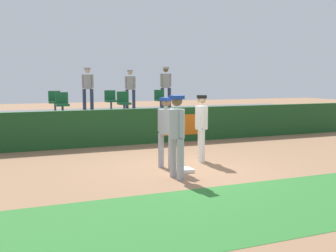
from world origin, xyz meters
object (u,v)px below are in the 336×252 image
at_px(player_runner_visitor, 166,127).
at_px(player_coach_visitor, 177,131).
at_px(spectator_hooded, 88,85).
at_px(seat_back_right, 160,98).
at_px(spectator_casual, 130,86).
at_px(player_fielder_home, 202,123).
at_px(spectator_capped, 166,84).
at_px(seat_back_left, 55,100).
at_px(first_base, 184,170).
at_px(seat_front_left, 62,103).
at_px(seat_front_center, 124,101).
at_px(seat_back_center, 111,99).

relative_size(player_runner_visitor, player_coach_visitor, 0.95).
bearing_deg(spectator_hooded, seat_back_right, -176.57).
distance_m(player_runner_visitor, seat_back_right, 7.52).
bearing_deg(spectator_casual, seat_back_right, 161.88).
distance_m(seat_back_right, spectator_casual, 1.51).
relative_size(player_runner_visitor, seat_back_right, 2.10).
relative_size(player_fielder_home, spectator_capped, 0.97).
xyz_separation_m(player_coach_visitor, spectator_hooded, (-0.24, 9.08, 0.88)).
bearing_deg(seat_back_right, player_runner_visitor, -109.77).
xyz_separation_m(player_runner_visitor, seat_back_left, (-1.90, 7.07, 0.37)).
height_order(first_base, seat_front_left, seat_front_left).
height_order(player_runner_visitor, spectator_hooded, spectator_hooded).
bearing_deg(player_runner_visitor, seat_front_center, 144.17).
bearing_deg(spectator_casual, player_coach_visitor, 102.62).
xyz_separation_m(seat_front_center, spectator_hooded, (-0.81, 2.75, 0.56)).
bearing_deg(spectator_casual, seat_front_center, 91.37).
xyz_separation_m(seat_front_center, spectator_casual, (1.08, 2.73, 0.52)).
height_order(seat_back_right, spectator_hooded, spectator_hooded).
xyz_separation_m(seat_front_left, spectator_hooded, (1.43, 2.75, 0.56)).
relative_size(player_fielder_home, player_runner_visitor, 1.01).
xyz_separation_m(first_base, spectator_capped, (2.78, 8.14, 1.95)).
relative_size(player_runner_visitor, seat_back_center, 2.10).
bearing_deg(seat_front_center, first_base, -91.57).
relative_size(player_fielder_home, seat_front_center, 2.13).
bearing_deg(seat_front_center, player_runner_visitor, -94.31).
height_order(player_runner_visitor, spectator_casual, spectator_casual).
bearing_deg(player_runner_visitor, seat_back_left, 163.49).
distance_m(seat_back_left, spectator_hooded, 1.85).
relative_size(seat_front_left, seat_back_right, 1.00).
height_order(first_base, spectator_hooded, spectator_hooded).
height_order(seat_front_center, spectator_casual, spectator_casual).
bearing_deg(seat_front_left, spectator_hooded, 62.57).
relative_size(seat_front_center, spectator_hooded, 0.47).
xyz_separation_m(first_base, player_coach_visitor, (-0.40, -0.52, 1.04)).
bearing_deg(spectator_capped, first_base, 78.17).
relative_size(seat_front_center, seat_back_left, 1.00).
bearing_deg(seat_back_left, spectator_casual, 15.41).
distance_m(seat_front_center, seat_back_left, 2.92).
bearing_deg(spectator_capped, seat_back_left, 13.18).
relative_size(seat_back_left, spectator_casual, 0.49).
height_order(seat_front_center, seat_back_right, same).
bearing_deg(seat_back_center, first_base, -90.81).
xyz_separation_m(first_base, spectator_casual, (1.23, 8.54, 1.87)).
relative_size(player_fielder_home, seat_front_left, 2.13).
distance_m(spectator_hooded, spectator_capped, 3.45).
distance_m(player_coach_visitor, seat_back_right, 8.58).
height_order(first_base, seat_back_center, seat_back_center).
height_order(player_fielder_home, spectator_capped, spectator_capped).
bearing_deg(player_coach_visitor, seat_front_center, 168.47).
xyz_separation_m(first_base, seat_back_right, (2.30, 7.61, 1.35)).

